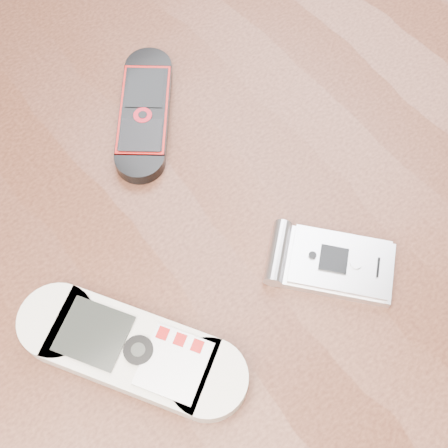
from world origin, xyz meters
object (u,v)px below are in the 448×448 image
table (220,281)px  nokia_white (131,350)px  motorola_razr (336,263)px  nokia_black_red (144,112)px

table → nokia_white: nokia_white is taller
table → motorola_razr: 0.15m
table → motorola_razr: (0.05, -0.08, 0.11)m
nokia_white → nokia_black_red: (0.13, 0.17, -0.00)m
table → nokia_black_red: 0.17m
nokia_white → motorola_razr: (0.16, -0.04, -0.00)m
table → nokia_white: bearing=-161.7°
motorola_razr → table: bearing=83.5°
table → nokia_black_red: bearing=80.8°
nokia_black_red → motorola_razr: motorola_razr is taller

